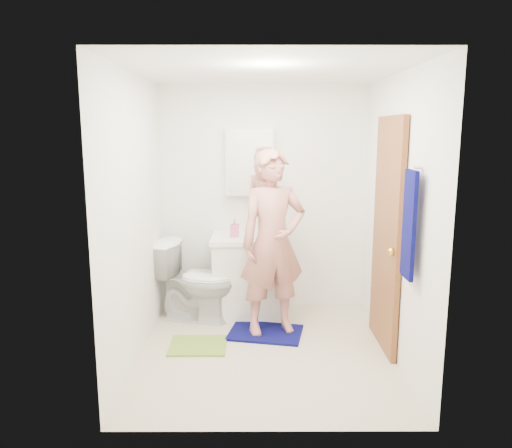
{
  "coord_description": "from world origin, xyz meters",
  "views": [
    {
      "loc": [
        -0.1,
        -4.14,
        1.93
      ],
      "look_at": [
        -0.09,
        0.25,
        1.1
      ],
      "focal_mm": 35.0,
      "sensor_mm": 36.0,
      "label": 1
    }
  ],
  "objects_px": {
    "vanity_cabinet": "(250,278)",
    "toothbrush_cup": "(266,229)",
    "soap_dispenser": "(235,228)",
    "man": "(273,243)",
    "towel": "(409,225)",
    "medicine_cabinet": "(250,162)",
    "toilet": "(196,281)"
  },
  "relations": [
    {
      "from": "vanity_cabinet",
      "to": "toothbrush_cup",
      "type": "bearing_deg",
      "value": 26.85
    },
    {
      "from": "soap_dispenser",
      "to": "toothbrush_cup",
      "type": "relative_size",
      "value": 1.48
    },
    {
      "from": "soap_dispenser",
      "to": "man",
      "type": "distance_m",
      "value": 0.59
    },
    {
      "from": "vanity_cabinet",
      "to": "man",
      "type": "relative_size",
      "value": 0.46
    },
    {
      "from": "towel",
      "to": "toothbrush_cup",
      "type": "xyz_separation_m",
      "value": [
        -1.01,
        1.57,
        -0.35
      ]
    },
    {
      "from": "soap_dispenser",
      "to": "medicine_cabinet",
      "type": "bearing_deg",
      "value": 60.84
    },
    {
      "from": "toilet",
      "to": "soap_dispenser",
      "type": "height_order",
      "value": "soap_dispenser"
    },
    {
      "from": "vanity_cabinet",
      "to": "toilet",
      "type": "xyz_separation_m",
      "value": [
        -0.55,
        -0.13,
        0.01
      ]
    },
    {
      "from": "toothbrush_cup",
      "to": "medicine_cabinet",
      "type": "bearing_deg",
      "value": 140.64
    },
    {
      "from": "vanity_cabinet",
      "to": "man",
      "type": "bearing_deg",
      "value": -66.01
    },
    {
      "from": "toilet",
      "to": "toothbrush_cup",
      "type": "bearing_deg",
      "value": -59.54
    },
    {
      "from": "medicine_cabinet",
      "to": "man",
      "type": "relative_size",
      "value": 0.4
    },
    {
      "from": "vanity_cabinet",
      "to": "medicine_cabinet",
      "type": "distance_m",
      "value": 1.22
    },
    {
      "from": "toilet",
      "to": "soap_dispenser",
      "type": "bearing_deg",
      "value": -64.61
    },
    {
      "from": "vanity_cabinet",
      "to": "toothbrush_cup",
      "type": "distance_m",
      "value": 0.54
    },
    {
      "from": "towel",
      "to": "soap_dispenser",
      "type": "distance_m",
      "value": 1.98
    },
    {
      "from": "toilet",
      "to": "medicine_cabinet",
      "type": "bearing_deg",
      "value": -43.41
    },
    {
      "from": "medicine_cabinet",
      "to": "towel",
      "type": "distance_m",
      "value": 2.11
    },
    {
      "from": "soap_dispenser",
      "to": "man",
      "type": "relative_size",
      "value": 0.11
    },
    {
      "from": "towel",
      "to": "man",
      "type": "bearing_deg",
      "value": 134.19
    },
    {
      "from": "medicine_cabinet",
      "to": "toilet",
      "type": "relative_size",
      "value": 0.85
    },
    {
      "from": "vanity_cabinet",
      "to": "soap_dispenser",
      "type": "height_order",
      "value": "soap_dispenser"
    },
    {
      "from": "toothbrush_cup",
      "to": "soap_dispenser",
      "type": "bearing_deg",
      "value": -157.16
    },
    {
      "from": "vanity_cabinet",
      "to": "soap_dispenser",
      "type": "distance_m",
      "value": 0.57
    },
    {
      "from": "towel",
      "to": "man",
      "type": "relative_size",
      "value": 0.46
    },
    {
      "from": "medicine_cabinet",
      "to": "toothbrush_cup",
      "type": "bearing_deg",
      "value": -39.36
    },
    {
      "from": "vanity_cabinet",
      "to": "toothbrush_cup",
      "type": "xyz_separation_m",
      "value": [
        0.17,
        0.09,
        0.5
      ]
    },
    {
      "from": "vanity_cabinet",
      "to": "toothbrush_cup",
      "type": "height_order",
      "value": "toothbrush_cup"
    },
    {
      "from": "vanity_cabinet",
      "to": "toothbrush_cup",
      "type": "relative_size",
      "value": 6.11
    },
    {
      "from": "vanity_cabinet",
      "to": "medicine_cabinet",
      "type": "height_order",
      "value": "medicine_cabinet"
    },
    {
      "from": "medicine_cabinet",
      "to": "towel",
      "type": "height_order",
      "value": "medicine_cabinet"
    },
    {
      "from": "medicine_cabinet",
      "to": "toilet",
      "type": "xyz_separation_m",
      "value": [
        -0.55,
        -0.36,
        -1.19
      ]
    }
  ]
}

